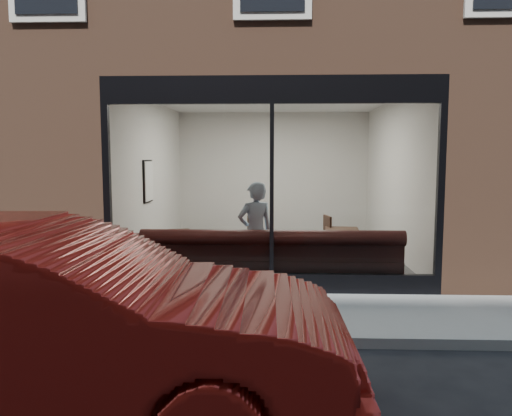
{
  "coord_description": "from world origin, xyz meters",
  "views": [
    {
      "loc": [
        0.04,
        -5.27,
        2.05
      ],
      "look_at": [
        -0.25,
        2.4,
        1.25
      ],
      "focal_mm": 35.0,
      "sensor_mm": 36.0,
      "label": 1
    }
  ],
  "objects_px": {
    "cafe_table_right": "(342,230)",
    "banquette": "(272,272)",
    "person": "(255,232)",
    "cafe_chair_left": "(239,256)",
    "cafe_chair_right": "(317,254)",
    "parked_car": "(43,326)",
    "cafe_table_left": "(174,232)"
  },
  "relations": [
    {
      "from": "cafe_table_right",
      "to": "cafe_chair_left",
      "type": "bearing_deg",
      "value": 178.69
    },
    {
      "from": "parked_car",
      "to": "cafe_chair_left",
      "type": "bearing_deg",
      "value": -12.86
    },
    {
      "from": "cafe_table_left",
      "to": "cafe_table_right",
      "type": "relative_size",
      "value": 1.02
    },
    {
      "from": "cafe_table_left",
      "to": "cafe_chair_left",
      "type": "relative_size",
      "value": 1.39
    },
    {
      "from": "banquette",
      "to": "parked_car",
      "type": "xyz_separation_m",
      "value": [
        -1.7,
        -4.14,
        0.55
      ]
    },
    {
      "from": "cafe_chair_left",
      "to": "cafe_chair_right",
      "type": "distance_m",
      "value": 1.46
    },
    {
      "from": "cafe_chair_left",
      "to": "cafe_chair_right",
      "type": "relative_size",
      "value": 0.98
    },
    {
      "from": "banquette",
      "to": "cafe_chair_left",
      "type": "distance_m",
      "value": 1.32
    },
    {
      "from": "banquette",
      "to": "cafe_table_left",
      "type": "height_order",
      "value": "cafe_table_left"
    },
    {
      "from": "cafe_table_left",
      "to": "cafe_chair_left",
      "type": "bearing_deg",
      "value": 23.11
    },
    {
      "from": "cafe_table_right",
      "to": "parked_car",
      "type": "relative_size",
      "value": 0.12
    },
    {
      "from": "person",
      "to": "parked_car",
      "type": "xyz_separation_m",
      "value": [
        -1.43,
        -4.38,
        -0.04
      ]
    },
    {
      "from": "cafe_table_right",
      "to": "banquette",
      "type": "bearing_deg",
      "value": -137.7
    },
    {
      "from": "banquette",
      "to": "cafe_table_right",
      "type": "height_order",
      "value": "cafe_table_right"
    },
    {
      "from": "cafe_table_left",
      "to": "cafe_chair_right",
      "type": "distance_m",
      "value": 2.68
    },
    {
      "from": "person",
      "to": "cafe_chair_right",
      "type": "distance_m",
      "value": 1.73
    },
    {
      "from": "banquette",
      "to": "cafe_table_right",
      "type": "xyz_separation_m",
      "value": [
        1.24,
        1.13,
        0.52
      ]
    },
    {
      "from": "banquette",
      "to": "cafe_chair_right",
      "type": "xyz_separation_m",
      "value": [
        0.83,
        1.44,
        0.01
      ]
    },
    {
      "from": "person",
      "to": "cafe_chair_right",
      "type": "xyz_separation_m",
      "value": [
        1.1,
        1.21,
        -0.58
      ]
    },
    {
      "from": "cafe_chair_right",
      "to": "cafe_table_right",
      "type": "bearing_deg",
      "value": 132.36
    },
    {
      "from": "cafe_table_left",
      "to": "cafe_chair_left",
      "type": "xyz_separation_m",
      "value": [
        1.1,
        0.47,
        -0.5
      ]
    },
    {
      "from": "cafe_table_left",
      "to": "cafe_table_right",
      "type": "height_order",
      "value": "same"
    },
    {
      "from": "banquette",
      "to": "cafe_chair_right",
      "type": "bearing_deg",
      "value": 59.98
    },
    {
      "from": "person",
      "to": "parked_car",
      "type": "height_order",
      "value": "person"
    },
    {
      "from": "cafe_table_left",
      "to": "parked_car",
      "type": "distance_m",
      "value": 4.85
    },
    {
      "from": "parked_car",
      "to": "cafe_table_right",
      "type": "bearing_deg",
      "value": -30.29
    },
    {
      "from": "person",
      "to": "cafe_table_right",
      "type": "distance_m",
      "value": 1.76
    },
    {
      "from": "cafe_chair_right",
      "to": "parked_car",
      "type": "bearing_deg",
      "value": 55.22
    },
    {
      "from": "cafe_chair_left",
      "to": "parked_car",
      "type": "height_order",
      "value": "parked_car"
    },
    {
      "from": "banquette",
      "to": "cafe_table_right",
      "type": "bearing_deg",
      "value": 42.3
    },
    {
      "from": "person",
      "to": "banquette",
      "type": "bearing_deg",
      "value": 114.23
    },
    {
      "from": "parked_car",
      "to": "cafe_chair_right",
      "type": "bearing_deg",
      "value": -25.53
    }
  ]
}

